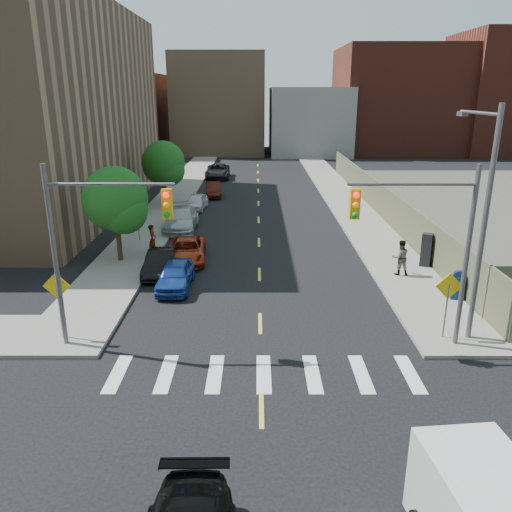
{
  "coord_description": "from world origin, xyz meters",
  "views": [
    {
      "loc": [
        -0.15,
        -11.21,
        9.35
      ],
      "look_at": [
        -0.18,
        11.07,
        2.0
      ],
      "focal_mm": 35.0,
      "sensor_mm": 36.0,
      "label": 1
    }
  ],
  "objects_px": {
    "parked_car_blue": "(175,275)",
    "mailbox": "(458,285)",
    "parked_car_grey": "(218,171)",
    "payphone": "(426,250)",
    "parked_car_maroon": "(213,189)",
    "pedestrian_west": "(153,240)",
    "parked_car_white": "(196,202)",
    "parked_car_red": "(187,250)",
    "parked_car_silver": "(181,219)",
    "pedestrian_east": "(400,257)",
    "parked_car_black": "(160,262)"
  },
  "relations": [
    {
      "from": "parked_car_blue",
      "to": "mailbox",
      "type": "bearing_deg",
      "value": -6.95
    },
    {
      "from": "parked_car_grey",
      "to": "payphone",
      "type": "xyz_separation_m",
      "value": [
        13.79,
        -30.56,
        0.28
      ]
    },
    {
      "from": "parked_car_maroon",
      "to": "payphone",
      "type": "distance_m",
      "value": 24.13
    },
    {
      "from": "mailbox",
      "to": "parked_car_blue",
      "type": "bearing_deg",
      "value": -173.2
    },
    {
      "from": "payphone",
      "to": "pedestrian_west",
      "type": "bearing_deg",
      "value": -163.43
    },
    {
      "from": "parked_car_white",
      "to": "mailbox",
      "type": "bearing_deg",
      "value": -47.86
    },
    {
      "from": "parked_car_red",
      "to": "payphone",
      "type": "distance_m",
      "value": 13.47
    },
    {
      "from": "parked_car_blue",
      "to": "mailbox",
      "type": "distance_m",
      "value": 13.51
    },
    {
      "from": "payphone",
      "to": "pedestrian_west",
      "type": "relative_size",
      "value": 1.02
    },
    {
      "from": "parked_car_silver",
      "to": "mailbox",
      "type": "bearing_deg",
      "value": -41.03
    },
    {
      "from": "parked_car_white",
      "to": "mailbox",
      "type": "height_order",
      "value": "mailbox"
    },
    {
      "from": "parked_car_white",
      "to": "parked_car_maroon",
      "type": "distance_m",
      "value": 5.55
    },
    {
      "from": "parked_car_silver",
      "to": "parked_car_white",
      "type": "relative_size",
      "value": 1.4
    },
    {
      "from": "parked_car_white",
      "to": "parked_car_grey",
      "type": "xyz_separation_m",
      "value": [
        0.59,
        15.96,
        0.14
      ]
    },
    {
      "from": "parked_car_silver",
      "to": "pedestrian_west",
      "type": "bearing_deg",
      "value": -97.49
    },
    {
      "from": "parked_car_red",
      "to": "parked_car_silver",
      "type": "xyz_separation_m",
      "value": [
        -1.3,
        6.85,
        0.13
      ]
    },
    {
      "from": "parked_car_blue",
      "to": "pedestrian_east",
      "type": "xyz_separation_m",
      "value": [
        11.59,
        1.56,
        0.42
      ]
    },
    {
      "from": "parked_car_black",
      "to": "parked_car_red",
      "type": "xyz_separation_m",
      "value": [
        1.12,
        2.21,
        -0.01
      ]
    },
    {
      "from": "parked_car_grey",
      "to": "pedestrian_west",
      "type": "relative_size",
      "value": 3.15
    },
    {
      "from": "parked_car_grey",
      "to": "parked_car_maroon",
      "type": "bearing_deg",
      "value": -89.25
    },
    {
      "from": "parked_car_red",
      "to": "parked_car_grey",
      "type": "distance_m",
      "value": 29.26
    },
    {
      "from": "parked_car_maroon",
      "to": "parked_car_grey",
      "type": "bearing_deg",
      "value": 87.17
    },
    {
      "from": "parked_car_black",
      "to": "pedestrian_east",
      "type": "relative_size",
      "value": 2.08
    },
    {
      "from": "parked_car_red",
      "to": "parked_car_blue",
      "type": "bearing_deg",
      "value": -94.2
    },
    {
      "from": "parked_car_red",
      "to": "mailbox",
      "type": "relative_size",
      "value": 3.31
    },
    {
      "from": "parked_car_white",
      "to": "parked_car_maroon",
      "type": "bearing_deg",
      "value": 85.1
    },
    {
      "from": "pedestrian_west",
      "to": "pedestrian_east",
      "type": "height_order",
      "value": "pedestrian_east"
    },
    {
      "from": "parked_car_maroon",
      "to": "parked_car_black",
      "type": "bearing_deg",
      "value": -98.03
    },
    {
      "from": "parked_car_blue",
      "to": "parked_car_grey",
      "type": "distance_m",
      "value": 33.49
    },
    {
      "from": "mailbox",
      "to": "parked_car_red",
      "type": "bearing_deg",
      "value": 170.18
    },
    {
      "from": "parked_car_silver",
      "to": "pedestrian_east",
      "type": "bearing_deg",
      "value": -36.46
    },
    {
      "from": "parked_car_white",
      "to": "pedestrian_west",
      "type": "xyz_separation_m",
      "value": [
        -1.11,
        -12.56,
        0.4
      ]
    },
    {
      "from": "parked_car_black",
      "to": "parked_car_silver",
      "type": "distance_m",
      "value": 9.06
    },
    {
      "from": "parked_car_black",
      "to": "pedestrian_west",
      "type": "xyz_separation_m",
      "value": [
        -0.98,
        2.96,
        0.41
      ]
    },
    {
      "from": "payphone",
      "to": "parked_car_grey",
      "type": "bearing_deg",
      "value": 138.38
    },
    {
      "from": "parked_car_blue",
      "to": "payphone",
      "type": "bearing_deg",
      "value": 12.65
    },
    {
      "from": "parked_car_maroon",
      "to": "parked_car_grey",
      "type": "distance_m",
      "value": 10.51
    },
    {
      "from": "parked_car_maroon",
      "to": "mailbox",
      "type": "distance_m",
      "value": 28.1
    },
    {
      "from": "parked_car_black",
      "to": "pedestrian_east",
      "type": "bearing_deg",
      "value": -1.63
    },
    {
      "from": "parked_car_maroon",
      "to": "parked_car_grey",
      "type": "height_order",
      "value": "parked_car_grey"
    },
    {
      "from": "parked_car_red",
      "to": "parked_car_white",
      "type": "xyz_separation_m",
      "value": [
        -0.99,
        13.31,
        0.01
      ]
    },
    {
      "from": "parked_car_maroon",
      "to": "parked_car_silver",
      "type": "bearing_deg",
      "value": -101.2
    },
    {
      "from": "payphone",
      "to": "mailbox",
      "type": "bearing_deg",
      "value": -65.92
    },
    {
      "from": "parked_car_black",
      "to": "parked_car_grey",
      "type": "xyz_separation_m",
      "value": [
        0.73,
        31.47,
        0.14
      ]
    },
    {
      "from": "parked_car_silver",
      "to": "parked_car_maroon",
      "type": "xyz_separation_m",
      "value": [
        1.3,
        11.91,
        -0.1
      ]
    },
    {
      "from": "parked_car_maroon",
      "to": "payphone",
      "type": "bearing_deg",
      "value": -61.23
    },
    {
      "from": "parked_car_black",
      "to": "parked_car_grey",
      "type": "bearing_deg",
      "value": 89.12
    },
    {
      "from": "payphone",
      "to": "pedestrian_east",
      "type": "relative_size",
      "value": 0.98
    },
    {
      "from": "parked_car_black",
      "to": "pedestrian_west",
      "type": "height_order",
      "value": "pedestrian_west"
    },
    {
      "from": "parked_car_blue",
      "to": "pedestrian_west",
      "type": "xyz_separation_m",
      "value": [
        -2.1,
        4.97,
        0.38
      ]
    }
  ]
}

